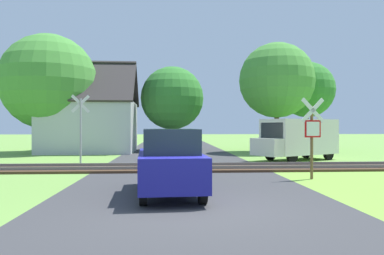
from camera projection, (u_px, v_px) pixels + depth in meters
ground_plane at (193, 208)px, 8.50m from camera, size 160.00×160.00×0.00m
road_asphalt at (188, 192)px, 10.49m from camera, size 7.26×80.00×0.01m
rail_track at (182, 168)px, 16.07m from camera, size 60.00×2.60×0.22m
stop_sign_near at (312, 133)px, 13.03m from camera, size 0.87×0.20×2.85m
crossing_sign_far at (81, 124)px, 17.78m from camera, size 0.85×0.28×3.37m
house at (91, 124)px, 27.27m from camera, size 6.72×6.81×6.64m
tree_center at (172, 98)px, 28.81m from camera, size 4.84×4.84×6.46m
tree_far at (307, 90)px, 30.09m from camera, size 4.45×4.45×7.04m
tree_left at (49, 82)px, 26.04m from camera, size 6.64×6.64×8.27m
tree_right at (277, 80)px, 26.60m from camera, size 5.34×5.34×7.81m
mail_truck at (297, 138)px, 20.36m from camera, size 5.18×3.99×2.24m
parked_car at (170, 162)px, 10.12m from camera, size 1.89×4.09×1.78m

